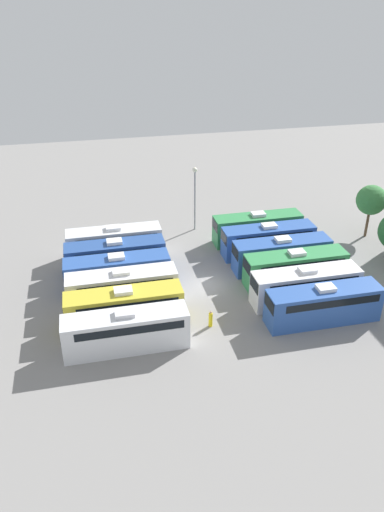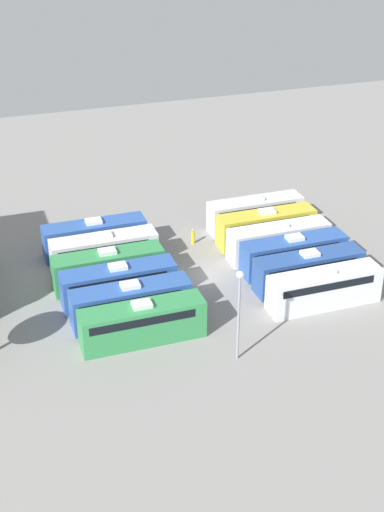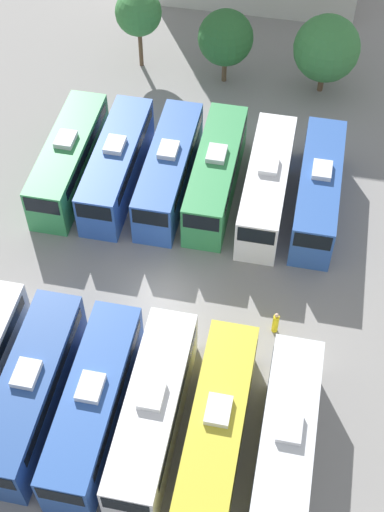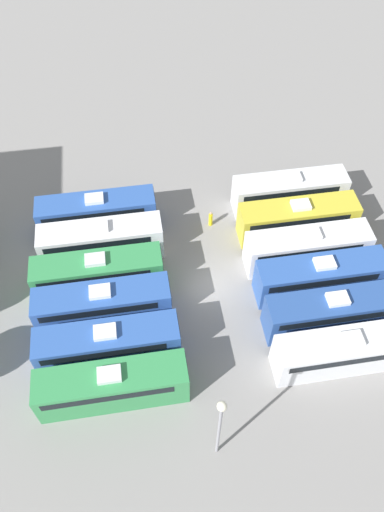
% 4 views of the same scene
% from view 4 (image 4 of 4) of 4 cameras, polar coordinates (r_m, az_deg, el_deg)
% --- Properties ---
extents(ground_plane, '(115.66, 115.66, 0.00)m').
position_cam_4_polar(ground_plane, '(41.91, 2.10, -3.58)').
color(ground_plane, gray).
extents(bus_0, '(2.60, 10.47, 3.71)m').
position_cam_4_polar(bus_0, '(38.40, 17.12, -10.30)').
color(bus_0, silver).
rests_on(bus_0, ground_plane).
extents(bus_1, '(2.60, 10.47, 3.71)m').
position_cam_4_polar(bus_1, '(39.90, 15.75, -6.08)').
color(bus_1, '#284C93').
rests_on(bus_1, ground_plane).
extents(bus_2, '(2.60, 10.47, 3.71)m').
position_cam_4_polar(bus_2, '(41.58, 14.42, -2.23)').
color(bus_2, '#2D56A8').
rests_on(bus_2, ground_plane).
extents(bus_3, '(2.60, 10.47, 3.71)m').
position_cam_4_polar(bus_3, '(43.21, 12.99, 0.97)').
color(bus_3, white).
rests_on(bus_3, ground_plane).
extents(bus_4, '(2.60, 10.47, 3.71)m').
position_cam_4_polar(bus_4, '(45.25, 11.94, 4.24)').
color(bus_4, gold).
rests_on(bus_4, ground_plane).
extents(bus_5, '(2.60, 10.47, 3.71)m').
position_cam_4_polar(bus_5, '(47.55, 11.04, 7.32)').
color(bus_5, silver).
rests_on(bus_5, ground_plane).
extents(bus_6, '(2.60, 10.47, 3.71)m').
position_cam_4_polar(bus_6, '(36.03, -9.14, -14.38)').
color(bus_6, '#338C4C').
rests_on(bus_6, ground_plane).
extents(bus_7, '(2.60, 10.47, 3.71)m').
position_cam_4_polar(bus_7, '(37.53, -9.62, -9.84)').
color(bus_7, '#2D56A8').
rests_on(bus_7, ground_plane).
extents(bus_8, '(2.60, 10.47, 3.71)m').
position_cam_4_polar(bus_8, '(39.38, -10.19, -5.41)').
color(bus_8, '#2D56A8').
rests_on(bus_8, ground_plane).
extents(bus_9, '(2.60, 10.47, 3.71)m').
position_cam_4_polar(bus_9, '(41.20, -10.71, -1.85)').
color(bus_9, '#338C4C').
rests_on(bus_9, ground_plane).
extents(bus_10, '(2.60, 10.47, 3.71)m').
position_cam_4_polar(bus_10, '(43.32, -10.37, 1.81)').
color(bus_10, silver).
rests_on(bus_10, ground_plane).
extents(bus_11, '(2.60, 10.47, 3.71)m').
position_cam_4_polar(bus_11, '(45.59, -10.83, 4.95)').
color(bus_11, '#2D56A8').
rests_on(bus_11, ground_plane).
extents(worker_person, '(0.36, 0.36, 1.64)m').
position_cam_4_polar(worker_person, '(45.73, 2.14, 4.25)').
color(worker_person, gold).
rests_on(worker_person, ground_plane).
extents(light_pole, '(0.60, 0.60, 8.10)m').
position_cam_4_polar(light_pole, '(30.87, 3.24, -18.35)').
color(light_pole, gray).
rests_on(light_pole, ground_plane).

